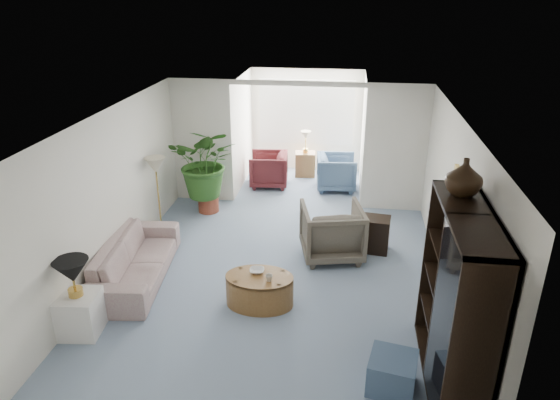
# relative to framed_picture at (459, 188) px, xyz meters

# --- Properties ---
(floor) EXTENTS (6.00, 6.00, 0.00)m
(floor) POSITION_rel_framed_picture_xyz_m (-2.46, 0.10, -1.70)
(floor) COLOR #849AAE
(floor) RESTS_ON ground
(sunroom_floor) EXTENTS (2.60, 2.60, 0.00)m
(sunroom_floor) POSITION_rel_framed_picture_xyz_m (-2.46, 4.20, -1.70)
(sunroom_floor) COLOR #849AAE
(sunroom_floor) RESTS_ON ground
(back_pier_left) EXTENTS (1.20, 0.12, 2.50)m
(back_pier_left) POSITION_rel_framed_picture_xyz_m (-4.36, 3.10, -0.45)
(back_pier_left) COLOR white
(back_pier_left) RESTS_ON ground
(back_pier_right) EXTENTS (1.20, 0.12, 2.50)m
(back_pier_right) POSITION_rel_framed_picture_xyz_m (-0.56, 3.10, -0.45)
(back_pier_right) COLOR white
(back_pier_right) RESTS_ON ground
(back_header) EXTENTS (2.60, 0.12, 0.10)m
(back_header) POSITION_rel_framed_picture_xyz_m (-2.46, 3.10, 0.75)
(back_header) COLOR white
(back_header) RESTS_ON back_pier_left
(window_pane) EXTENTS (2.20, 0.02, 1.50)m
(window_pane) POSITION_rel_framed_picture_xyz_m (-2.46, 5.28, -0.30)
(window_pane) COLOR white
(window_blinds) EXTENTS (2.20, 0.02, 1.50)m
(window_blinds) POSITION_rel_framed_picture_xyz_m (-2.46, 5.25, -0.30)
(window_blinds) COLOR white
(framed_picture) EXTENTS (0.04, 0.50, 0.40)m
(framed_picture) POSITION_rel_framed_picture_xyz_m (0.00, 0.00, 0.00)
(framed_picture) COLOR #BEAF98
(sofa) EXTENTS (1.08, 2.28, 0.64)m
(sofa) POSITION_rel_framed_picture_xyz_m (-4.56, -0.06, -1.38)
(sofa) COLOR #B6A99A
(sofa) RESTS_ON ground
(end_table) EXTENTS (0.55, 0.55, 0.56)m
(end_table) POSITION_rel_framed_picture_xyz_m (-4.76, -1.41, -1.42)
(end_table) COLOR white
(end_table) RESTS_ON ground
(table_lamp) EXTENTS (0.44, 0.44, 0.30)m
(table_lamp) POSITION_rel_framed_picture_xyz_m (-4.76, -1.41, -0.79)
(table_lamp) COLOR black
(table_lamp) RESTS_ON end_table
(floor_lamp) EXTENTS (0.36, 0.36, 0.28)m
(floor_lamp) POSITION_rel_framed_picture_xyz_m (-4.78, 1.59, -0.45)
(floor_lamp) COLOR beige
(floor_lamp) RESTS_ON ground
(coffee_table) EXTENTS (1.04, 1.04, 0.45)m
(coffee_table) POSITION_rel_framed_picture_xyz_m (-2.59, -0.49, -1.47)
(coffee_table) COLOR brown
(coffee_table) RESTS_ON ground
(coffee_bowl) EXTENTS (0.22, 0.22, 0.05)m
(coffee_bowl) POSITION_rel_framed_picture_xyz_m (-2.64, -0.39, -1.22)
(coffee_bowl) COLOR silver
(coffee_bowl) RESTS_ON coffee_table
(coffee_cup) EXTENTS (0.11, 0.11, 0.09)m
(coffee_cup) POSITION_rel_framed_picture_xyz_m (-2.44, -0.59, -1.20)
(coffee_cup) COLOR beige
(coffee_cup) RESTS_ON coffee_table
(wingback_chair) EXTENTS (1.14, 1.16, 0.89)m
(wingback_chair) POSITION_rel_framed_picture_xyz_m (-1.65, 1.04, -1.25)
(wingback_chair) COLOR #615B4D
(wingback_chair) RESTS_ON ground
(side_table_dark) EXTENTS (0.54, 0.46, 0.59)m
(side_table_dark) POSITION_rel_framed_picture_xyz_m (-0.95, 1.34, -1.40)
(side_table_dark) COLOR black
(side_table_dark) RESTS_ON ground
(entertainment_cabinet) EXTENTS (0.49, 1.85, 2.06)m
(entertainment_cabinet) POSITION_rel_framed_picture_xyz_m (-0.23, -1.63, -0.67)
(entertainment_cabinet) COLOR black
(entertainment_cabinet) RESTS_ON ground
(cabinet_urn) EXTENTS (0.39, 0.39, 0.41)m
(cabinet_urn) POSITION_rel_framed_picture_xyz_m (-0.23, -1.13, 0.57)
(cabinet_urn) COLOR black
(cabinet_urn) RESTS_ON entertainment_cabinet
(ottoman) EXTENTS (0.59, 0.59, 0.40)m
(ottoman) POSITION_rel_framed_picture_xyz_m (-0.86, -1.88, -1.50)
(ottoman) COLOR #49607E
(ottoman) RESTS_ON ground
(plant_pot) EXTENTS (0.40, 0.40, 0.32)m
(plant_pot) POSITION_rel_framed_picture_xyz_m (-4.13, 2.52, -1.54)
(plant_pot) COLOR brown
(plant_pot) RESTS_ON ground
(house_plant) EXTENTS (1.28, 1.11, 1.42)m
(house_plant) POSITION_rel_framed_picture_xyz_m (-4.13, 2.52, -0.67)
(house_plant) COLOR #2C5B1F
(house_plant) RESTS_ON plant_pot
(sunroom_chair_blue) EXTENTS (0.91, 0.88, 0.76)m
(sunroom_chair_blue) POSITION_rel_framed_picture_xyz_m (-1.68, 4.07, -1.32)
(sunroom_chair_blue) COLOR #49607E
(sunroom_chair_blue) RESTS_ON ground
(sunroom_chair_maroon) EXTENTS (0.89, 0.87, 0.75)m
(sunroom_chair_maroon) POSITION_rel_framed_picture_xyz_m (-3.18, 4.07, -1.32)
(sunroom_chair_maroon) COLOR #531C20
(sunroom_chair_maroon) RESTS_ON ground
(sunroom_table) EXTENTS (0.49, 0.40, 0.56)m
(sunroom_table) POSITION_rel_framed_picture_xyz_m (-2.43, 4.82, -1.42)
(sunroom_table) COLOR brown
(sunroom_table) RESTS_ON ground
(shelf_clutter) EXTENTS (0.30, 0.54, 1.06)m
(shelf_clutter) POSITION_rel_framed_picture_xyz_m (-0.28, -1.96, -0.61)
(shelf_clutter) COLOR #3B3A37
(shelf_clutter) RESTS_ON entertainment_cabinet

